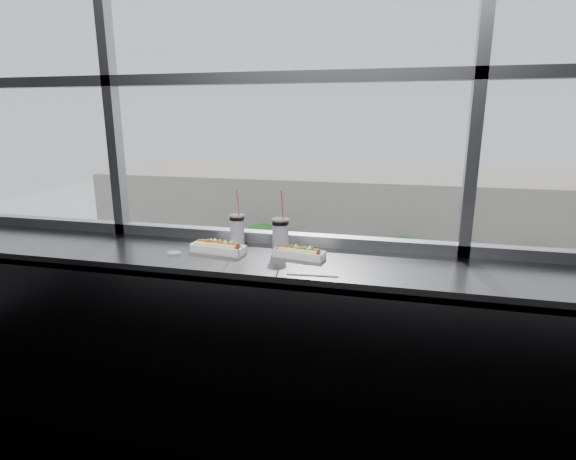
% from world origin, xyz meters
% --- Properties ---
extents(wall_back_lower, '(6.00, 0.00, 6.00)m').
position_xyz_m(wall_back_lower, '(0.00, 1.50, 0.55)').
color(wall_back_lower, black).
rests_on(wall_back_lower, ground).
extents(window_glass, '(6.00, 0.00, 6.00)m').
position_xyz_m(window_glass, '(0.00, 1.52, 2.30)').
color(window_glass, silver).
rests_on(window_glass, ground).
extents(window_mullions, '(6.00, 0.08, 2.40)m').
position_xyz_m(window_mullions, '(0.00, 1.50, 2.30)').
color(window_mullions, gray).
rests_on(window_mullions, ground).
extents(counter, '(6.00, 0.55, 0.06)m').
position_xyz_m(counter, '(0.00, 1.23, 1.07)').
color(counter, '#5F5F61').
rests_on(counter, ground).
extents(counter_fascia, '(6.00, 0.04, 1.04)m').
position_xyz_m(counter_fascia, '(0.00, 0.97, 0.55)').
color(counter_fascia, '#5F5F61').
rests_on(counter_fascia, ground).
extents(hotdog_tray_left, '(0.31, 0.13, 0.07)m').
position_xyz_m(hotdog_tray_left, '(-0.25, 1.23, 1.13)').
color(hotdog_tray_left, white).
rests_on(hotdog_tray_left, counter).
extents(hotdog_tray_right, '(0.28, 0.13, 0.07)m').
position_xyz_m(hotdog_tray_right, '(0.18, 1.25, 1.13)').
color(hotdog_tray_right, white).
rests_on(hotdog_tray_right, counter).
extents(soda_cup_left, '(0.09, 0.09, 0.32)m').
position_xyz_m(soda_cup_left, '(-0.21, 1.41, 1.19)').
color(soda_cup_left, white).
rests_on(soda_cup_left, counter).
extents(soda_cup_right, '(0.09, 0.09, 0.34)m').
position_xyz_m(soda_cup_right, '(0.06, 1.33, 1.20)').
color(soda_cup_right, white).
rests_on(soda_cup_right, counter).
extents(loose_straw, '(0.23, 0.03, 0.01)m').
position_xyz_m(loose_straw, '(0.30, 1.01, 1.10)').
color(loose_straw, white).
rests_on(loose_straw, counter).
extents(wrapper, '(0.09, 0.06, 0.02)m').
position_xyz_m(wrapper, '(-0.47, 1.15, 1.11)').
color(wrapper, silver).
rests_on(wrapper, counter).
extents(plaza_ground, '(120.00, 120.00, 0.00)m').
position_xyz_m(plaza_ground, '(0.00, 45.00, -11.00)').
color(plaza_ground, '#B6B6B6').
rests_on(plaza_ground, ground).
extents(street_asphalt, '(80.00, 10.00, 0.06)m').
position_xyz_m(street_asphalt, '(0.00, 21.50, -10.97)').
color(street_asphalt, black).
rests_on(street_asphalt, plaza_ground).
extents(far_sidewalk, '(80.00, 6.00, 0.04)m').
position_xyz_m(far_sidewalk, '(0.00, 29.50, -10.98)').
color(far_sidewalk, '#B6B6B6').
rests_on(far_sidewalk, plaza_ground).
extents(far_building, '(50.00, 14.00, 8.00)m').
position_xyz_m(far_building, '(0.00, 39.50, -7.00)').
color(far_building, '#9C958A').
rests_on(far_building, plaza_ground).
extents(car_near_d, '(2.82, 6.10, 1.99)m').
position_xyz_m(car_near_d, '(6.92, 17.50, -9.94)').
color(car_near_d, '#B3B59E').
rests_on(car_near_d, street_asphalt).
extents(car_near_b, '(2.56, 5.62, 1.84)m').
position_xyz_m(car_near_b, '(-8.33, 17.50, -10.02)').
color(car_near_b, '#313131').
rests_on(car_near_b, street_asphalt).
extents(car_near_c, '(2.54, 5.71, 1.88)m').
position_xyz_m(car_near_c, '(-1.00, 17.50, -10.00)').
color(car_near_c, brown).
rests_on(car_near_c, street_asphalt).
extents(car_near_a, '(3.41, 6.75, 2.16)m').
position_xyz_m(car_near_a, '(-13.04, 17.50, -9.86)').
color(car_near_a, silver).
rests_on(car_near_a, street_asphalt).
extents(car_far_b, '(2.46, 5.76, 1.91)m').
position_xyz_m(car_far_b, '(2.05, 25.50, -9.99)').
color(car_far_b, '#B22200').
rests_on(car_far_b, street_asphalt).
extents(car_far_a, '(2.47, 5.70, 1.89)m').
position_xyz_m(car_far_a, '(-10.12, 25.50, -10.00)').
color(car_far_a, black).
rests_on(car_far_a, street_asphalt).
extents(pedestrian_b, '(0.86, 0.65, 1.94)m').
position_xyz_m(pedestrian_b, '(0.83, 30.02, -9.99)').
color(pedestrian_b, '#66605B').
rests_on(pedestrian_b, far_sidewalk).
extents(pedestrian_c, '(0.69, 0.93, 2.08)m').
position_xyz_m(pedestrian_c, '(4.85, 30.15, -9.92)').
color(pedestrian_c, '#66605B').
rests_on(pedestrian_c, far_sidewalk).
extents(tree_left, '(3.34, 3.34, 5.22)m').
position_xyz_m(tree_left, '(-8.89, 29.50, -7.46)').
color(tree_left, '#47382B').
rests_on(tree_left, far_sidewalk).
extents(tree_center, '(3.12, 3.12, 4.87)m').
position_xyz_m(tree_center, '(1.23, 29.50, -7.70)').
color(tree_center, '#47382B').
rests_on(tree_center, far_sidewalk).
extents(tree_right, '(2.98, 2.98, 4.66)m').
position_xyz_m(tree_right, '(10.47, 29.50, -7.84)').
color(tree_right, '#47382B').
rests_on(tree_right, far_sidewalk).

